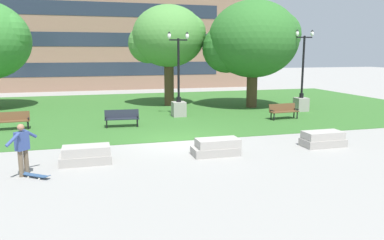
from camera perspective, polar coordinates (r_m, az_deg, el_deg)
name	(u,v)px	position (r m, az deg, el deg)	size (l,w,h in m)	color
ground_plane	(179,141)	(16.84, -1.93, -3.23)	(140.00, 140.00, 0.00)	gray
grass_lawn	(146,109)	(26.50, -6.97, 1.71)	(40.00, 20.00, 0.02)	#336628
concrete_block_center	(86,155)	(13.98, -15.86, -5.17)	(1.80, 0.90, 0.64)	#9E9991
concrete_block_left	(216,147)	(14.57, 3.75, -4.16)	(1.82, 0.90, 0.64)	#9E9991
concrete_block_right	(323,139)	(16.81, 19.32, -2.76)	(1.80, 0.90, 0.64)	#9E9991
person_skateboarder	(22,147)	(13.12, -24.45, -3.71)	(0.80, 1.27, 1.71)	brown
skateboard	(36,175)	(12.98, -22.67, -7.79)	(0.94, 0.77, 0.14)	#2D4C75
park_bench_near_left	(11,120)	(21.26, -25.91, 0.05)	(1.84, 0.69, 0.90)	brown
park_bench_near_right	(283,110)	(22.85, 13.75, 1.45)	(1.84, 0.69, 0.90)	brown
park_bench_far_left	(122,117)	(20.20, -10.63, 0.43)	(1.83, 0.64, 0.90)	#1E232D
lamp_post_center	(179,100)	(23.05, -2.04, 3.12)	(1.32, 0.80, 5.13)	gray
lamp_post_left	(301,95)	(26.19, 16.34, 3.67)	(1.32, 0.80, 5.37)	gray
tree_far_right	(252,40)	(27.14, 9.14, 11.90)	(6.62, 6.31, 7.49)	#4C3823
tree_near_left	(168,37)	(27.78, -3.74, 12.48)	(5.49, 5.23, 7.28)	#4C3823
building_facade_distant	(111,36)	(40.53, -12.24, 12.39)	(30.34, 1.03, 11.14)	#8E6B56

